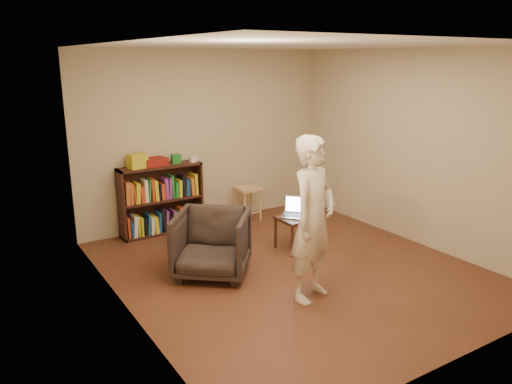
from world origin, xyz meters
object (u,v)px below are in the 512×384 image
laptop (296,212)px  person (313,219)px  bookshelf (161,203)px  armchair (212,244)px  stool (248,194)px  side_table (296,223)px

laptop → person: person is taller
bookshelf → armchair: size_ratio=1.43×
stool → side_table: stool is taller
armchair → laptop: 1.36m
side_table → armchair: bearing=-174.2°
stool → armchair: (-1.42, -1.54, -0.04)m
armchair → person: (0.63, -1.07, 0.49)m
side_table → laptop: (0.04, 0.05, 0.13)m
laptop → person: 1.49m
armchair → side_table: size_ratio=1.89×
armchair → laptop: (1.34, 0.18, 0.12)m
side_table → stool: bearing=85.1°
armchair → person: size_ratio=0.48×
bookshelf → laptop: size_ratio=2.73×
bookshelf → side_table: (1.24, -1.58, -0.07)m
side_table → laptop: 0.15m
bookshelf → armchair: bearing=-92.0°
armchair → side_table: 1.31m
side_table → person: person is taller
bookshelf → armchair: bookshelf is taller
armchair → bookshelf: bearing=127.3°
laptop → person: (-0.71, -1.25, 0.36)m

